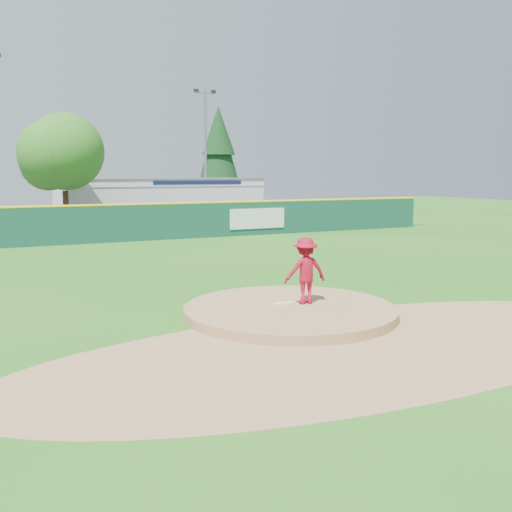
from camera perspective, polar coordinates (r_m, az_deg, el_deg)
name	(u,v)px	position (r m, az deg, el deg)	size (l,w,h in m)	color
ground	(290,315)	(14.86, 3.43, -5.96)	(120.00, 120.00, 0.00)	#286B19
pitchers_mound	(290,315)	(14.86, 3.43, -5.96)	(5.50, 5.50, 0.50)	#9E774C
pitching_rubber	(285,303)	(15.05, 2.87, -4.71)	(0.60, 0.15, 0.04)	white
infield_dirt_arc	(360,346)	(12.44, 10.37, -8.88)	(15.40, 15.40, 0.01)	#9E774C
parking_lot	(93,228)	(40.31, -15.94, 2.73)	(44.00, 16.00, 0.02)	#38383A
pitcher	(305,271)	(14.97, 4.95, -1.46)	(1.13, 0.65, 1.75)	maroon
van	(52,225)	(34.39, -19.74, 2.89)	(2.38, 5.17, 1.44)	silver
pool_building_grp	(157,199)	(46.45, -9.83, 5.65)	(15.20, 8.20, 3.31)	silver
fence_banners	(97,225)	(31.07, -15.64, 3.04)	(22.47, 0.04, 1.20)	#610D10
outfield_fence	(124,222)	(31.44, -13.04, 3.35)	(40.00, 0.14, 2.07)	#144336
deciduous_tree	(64,159)	(37.87, -18.67, 9.17)	(5.60, 5.60, 7.36)	#382314
conifer_tree	(219,153)	(52.57, -3.75, 10.27)	(4.40, 4.40, 9.50)	#382314
light_pole_right	(205,149)	(44.58, -5.07, 10.63)	(1.75, 0.25, 10.00)	gray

